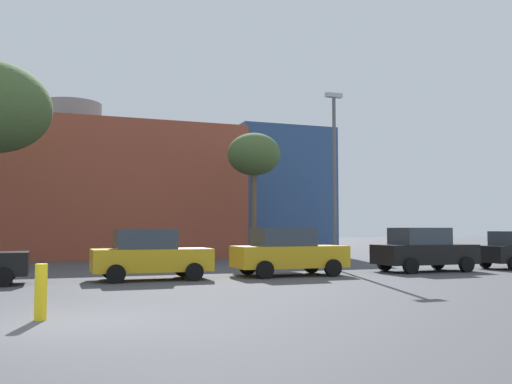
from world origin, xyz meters
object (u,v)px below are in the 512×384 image
Objects in this scene: parked_car_2 at (150,255)px; bollard_yellow_0 at (41,292)px; parked_car_4 at (423,250)px; bare_tree_0 at (254,156)px; street_lamp at (334,169)px; parked_car_3 at (288,252)px.

bollard_yellow_0 is at bearing -113.25° from parked_car_2.
bare_tree_0 is at bearing 117.62° from parked_car_4.
bare_tree_0 is at bearing 103.80° from street_lamp.
parked_car_3 reaches higher than parked_car_4.
parked_car_4 is 0.61× the size of bare_tree_0.
parked_car_2 is at bearing 180.00° from parked_car_3.
street_lamp is at bearing 35.12° from parked_car_3.
parked_car_2 is at bearing -164.95° from street_lamp.
street_lamp reaches higher than bollard_yellow_0.
street_lamp is (12.21, 10.53, 3.99)m from bollard_yellow_0.
bare_tree_0 is (-4.58, 8.75, 4.94)m from parked_car_4.
parked_car_3 is at bearing -0.00° from parked_car_2.
parked_car_2 reaches higher than bollard_yellow_0.
parked_car_2 is 9.71m from street_lamp.
bollard_yellow_0 is at bearing -137.33° from parked_car_3.
parked_car_3 is at bearing -101.29° from bare_tree_0.
street_lamp is at bearing 15.05° from parked_car_2.
street_lamp reaches higher than bare_tree_0.
parked_car_4 reaches higher than parked_car_2.
street_lamp reaches higher than parked_car_4.
bare_tree_0 is 6.74m from street_lamp.
parked_car_2 is at bearing 66.75° from bollard_yellow_0.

